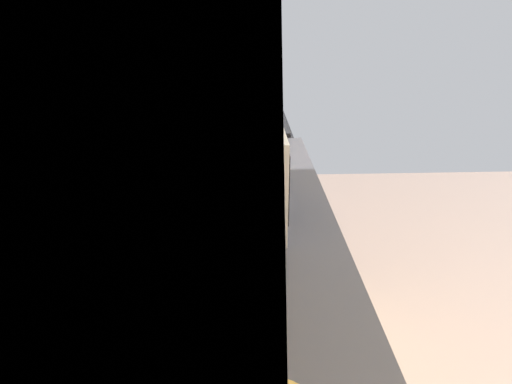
% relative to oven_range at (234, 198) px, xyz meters
% --- Properties ---
extents(wall_back, '(4.43, 0.12, 2.58)m').
position_rel_oven_range_xyz_m(wall_back, '(-1.77, 0.37, 0.82)').
color(wall_back, beige).
rests_on(wall_back, ground_plane).
extents(oven_range, '(0.60, 0.62, 1.09)m').
position_rel_oven_range_xyz_m(oven_range, '(0.00, 0.00, 0.00)').
color(oven_range, black).
rests_on(oven_range, ground_plane).
extents(microwave, '(0.49, 0.34, 0.33)m').
position_rel_oven_range_xyz_m(microwave, '(-1.25, 0.01, 0.60)').
color(microwave, white).
rests_on(microwave, counter_run).
extents(kettle, '(0.20, 0.14, 0.15)m').
position_rel_oven_range_xyz_m(kettle, '(-0.82, -0.05, 0.51)').
color(kettle, black).
rests_on(kettle, counter_run).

